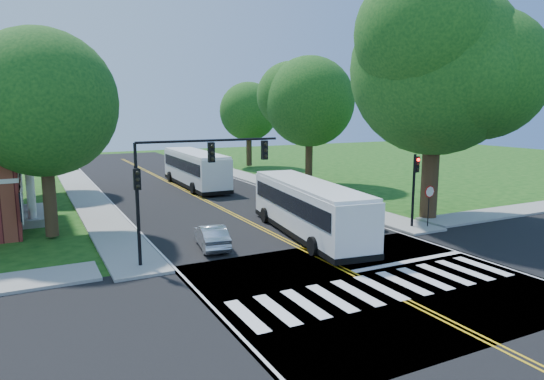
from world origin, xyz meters
TOP-DOWN VIEW (x-y plane):
  - ground at (0.00, 0.00)m, footprint 140.00×140.00m
  - road at (0.00, 18.00)m, footprint 14.00×96.00m
  - cross_road at (0.00, 0.00)m, footprint 60.00×12.00m
  - center_line at (0.00, 22.00)m, footprint 0.36×70.00m
  - edge_line_w at (-6.80, 22.00)m, footprint 0.12×70.00m
  - edge_line_e at (6.80, 22.00)m, footprint 0.12×70.00m
  - crosswalk at (0.00, -0.50)m, footprint 12.60×3.00m
  - stop_bar at (3.50, 1.60)m, footprint 6.60×0.40m
  - sidewalk_nw at (-8.30, 25.00)m, footprint 2.60×40.00m
  - sidewalk_ne at (8.30, 25.00)m, footprint 2.60×40.00m
  - sidewalk_xe at (20.00, 6.80)m, footprint 20.00×2.60m
  - tree_ne_big at (11.00, 8.00)m, footprint 10.80×10.80m
  - tree_west_near at (-11.50, 14.00)m, footprint 8.00×8.00m
  - tree_west_far at (-11.00, 30.00)m, footprint 7.60×7.60m
  - tree_east_mid at (11.50, 24.00)m, footprint 8.40×8.40m
  - tree_east_far at (12.50, 40.00)m, footprint 7.20×7.20m
  - signal_nw at (-5.86, 6.43)m, footprint 7.15×0.46m
  - signal_ne at (8.20, 6.44)m, footprint 0.30×0.46m
  - stop_sign at (9.00, 5.98)m, footprint 0.76×0.08m
  - bus_lead at (1.66, 7.93)m, footprint 4.16×12.17m
  - bus_follow at (1.51, 27.97)m, footprint 3.28×12.69m
  - hatchback at (-4.16, 8.08)m, footprint 1.87×3.92m
  - suv at (5.70, 8.81)m, footprint 2.85×4.53m
  - dark_sedan at (5.80, 18.39)m, footprint 2.99×4.85m

SIDE VIEW (x-z plane):
  - ground at x=0.00m, z-range 0.00..0.00m
  - road at x=0.00m, z-range 0.00..0.01m
  - cross_road at x=0.00m, z-range 0.00..0.01m
  - center_line at x=0.00m, z-range 0.01..0.02m
  - edge_line_w at x=-6.80m, z-range 0.01..0.02m
  - edge_line_e at x=6.80m, z-range 0.01..0.02m
  - crosswalk at x=0.00m, z-range 0.01..0.02m
  - stop_bar at x=3.50m, z-range 0.01..0.02m
  - sidewalk_nw at x=-8.30m, z-range 0.00..0.15m
  - sidewalk_ne at x=8.30m, z-range 0.00..0.15m
  - sidewalk_xe at x=20.00m, z-range 0.00..0.15m
  - suv at x=5.70m, z-range 0.01..1.18m
  - hatchback at x=-4.16m, z-range 0.01..1.25m
  - dark_sedan at x=5.80m, z-range 0.01..1.32m
  - bus_lead at x=1.66m, z-range 0.10..3.19m
  - bus_follow at x=1.51m, z-range 0.10..3.37m
  - stop_sign at x=9.00m, z-range 0.77..3.30m
  - signal_ne at x=8.20m, z-range 0.76..5.16m
  - signal_nw at x=-5.86m, z-range 1.55..7.21m
  - tree_east_far at x=12.50m, z-range 1.69..12.03m
  - tree_west_far at x=-11.00m, z-range 1.66..12.33m
  - tree_west_near at x=-11.50m, z-range 1.83..13.23m
  - tree_east_mid at x=11.50m, z-range 1.89..13.82m
  - tree_ne_big at x=11.00m, z-range 2.17..17.08m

